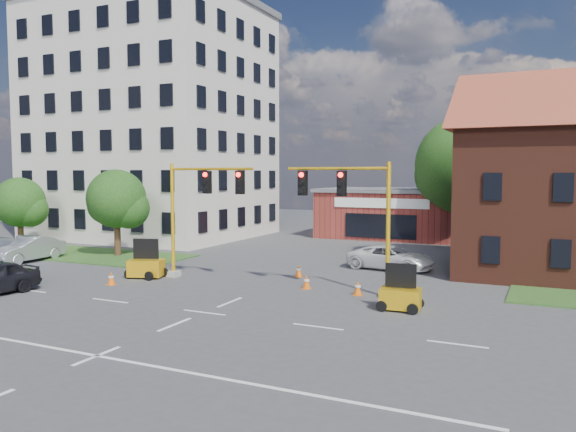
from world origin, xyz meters
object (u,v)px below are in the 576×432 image
at_px(trailer_east, 400,296).
at_px(signal_mast_west, 198,206).
at_px(signal_mast_east, 354,211).
at_px(trailer_west, 146,266).
at_px(pickup_white, 391,258).

bearing_deg(trailer_east, signal_mast_west, 164.15).
xyz_separation_m(signal_mast_east, trailer_west, (-11.49, -0.90, -3.28)).
relative_size(signal_mast_east, trailer_west, 2.98).
bearing_deg(trailer_east, trailer_west, 169.76).
bearing_deg(pickup_white, trailer_west, 132.30).
height_order(trailer_west, trailer_east, trailer_west).
bearing_deg(signal_mast_west, trailer_east, -10.73).
relative_size(signal_mast_west, trailer_east, 3.33).
bearing_deg(signal_mast_east, trailer_west, -175.52).
height_order(trailer_west, pickup_white, trailer_west).
height_order(signal_mast_west, signal_mast_east, same).
xyz_separation_m(signal_mast_west, trailer_west, (-2.78, -0.90, -3.28)).
relative_size(trailer_east, pickup_white, 0.37).
bearing_deg(trailer_west, signal_mast_east, -15.19).
bearing_deg(pickup_white, signal_mast_east, -172.57).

